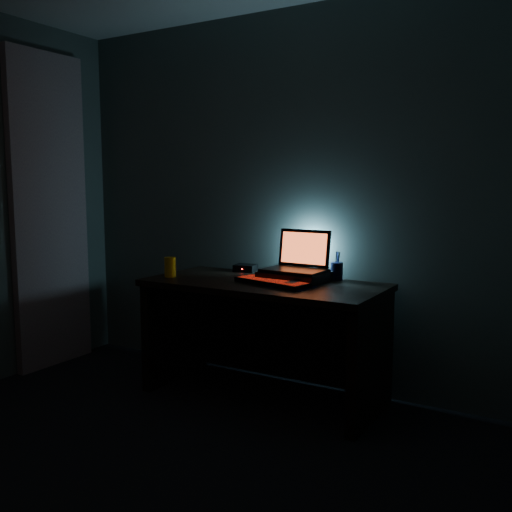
{
  "coord_description": "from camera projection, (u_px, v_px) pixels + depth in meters",
  "views": [
    {
      "loc": [
        1.74,
        -1.44,
        1.36
      ],
      "look_at": [
        -0.03,
        1.57,
        0.92
      ],
      "focal_mm": 40.0,
      "sensor_mm": 36.0,
      "label": 1
    }
  ],
  "objects": [
    {
      "name": "room",
      "position": [
        49.0,
        214.0,
        2.12
      ],
      "size": [
        3.5,
        4.0,
        2.5
      ],
      "color": "black",
      "rests_on": "ground"
    },
    {
      "name": "desk",
      "position": [
        268.0,
        320.0,
        3.65
      ],
      "size": [
        1.5,
        0.7,
        0.75
      ],
      "color": "black",
      "rests_on": "ground"
    },
    {
      "name": "curtain",
      "position": [
        50.0,
        212.0,
        4.21
      ],
      "size": [
        0.06,
        0.65,
        2.3
      ],
      "primitive_type": "cube",
      "color": "#BFA899",
      "rests_on": "ground"
    },
    {
      "name": "riser",
      "position": [
        294.0,
        276.0,
        3.59
      ],
      "size": [
        0.41,
        0.32,
        0.06
      ],
      "primitive_type": "cube",
      "rotation": [
        0.0,
        0.0,
        -0.04
      ],
      "color": "black",
      "rests_on": "desk"
    },
    {
      "name": "laptop",
      "position": [
        298.0,
        261.0,
        3.62
      ],
      "size": [
        0.39,
        0.3,
        0.26
      ],
      "rotation": [
        0.0,
        0.0,
        -0.04
      ],
      "color": "black",
      "rests_on": "riser"
    },
    {
      "name": "keyboard",
      "position": [
        272.0,
        282.0,
        3.47
      ],
      "size": [
        0.52,
        0.27,
        0.03
      ],
      "rotation": [
        0.0,
        0.0,
        -0.23
      ],
      "color": "black",
      "rests_on": "desk"
    },
    {
      "name": "mousepad",
      "position": [
        293.0,
        287.0,
        3.39
      ],
      "size": [
        0.24,
        0.23,
        0.0
      ],
      "primitive_type": "cube",
      "rotation": [
        0.0,
        0.0,
        -0.13
      ],
      "color": "#0B134E",
      "rests_on": "desk"
    },
    {
      "name": "mouse",
      "position": [
        293.0,
        284.0,
        3.39
      ],
      "size": [
        0.07,
        0.1,
        0.03
      ],
      "primitive_type": "cube",
      "rotation": [
        0.0,
        0.0,
        -0.13
      ],
      "color": "gray",
      "rests_on": "mousepad"
    },
    {
      "name": "pen_cup",
      "position": [
        337.0,
        271.0,
        3.64
      ],
      "size": [
        0.1,
        0.1,
        0.11
      ],
      "primitive_type": "cylinder",
      "rotation": [
        0.0,
        0.0,
        0.32
      ],
      "color": "black",
      "rests_on": "desk"
    },
    {
      "name": "juice_glass",
      "position": [
        170.0,
        267.0,
        3.75
      ],
      "size": [
        0.08,
        0.08,
        0.13
      ],
      "primitive_type": "cylinder",
      "rotation": [
        0.0,
        0.0,
        0.11
      ],
      "color": "#E5A50C",
      "rests_on": "desk"
    },
    {
      "name": "router",
      "position": [
        245.0,
        268.0,
        3.99
      ],
      "size": [
        0.16,
        0.14,
        0.05
      ],
      "rotation": [
        0.0,
        0.0,
        0.16
      ],
      "color": "black",
      "rests_on": "desk"
    }
  ]
}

